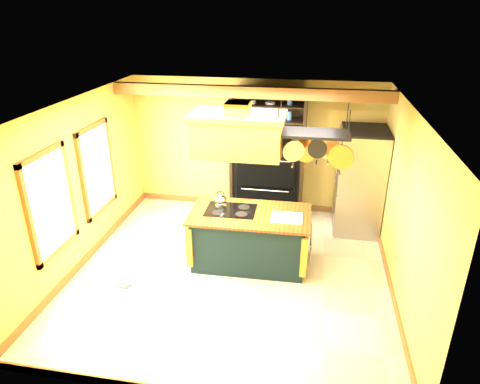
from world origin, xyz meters
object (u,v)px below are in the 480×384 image
(range_hood, at_px, (238,133))
(refrigerator, at_px, (359,183))
(hutch, at_px, (268,170))
(pot_rack, at_px, (313,142))
(kitchen_island, at_px, (250,238))

(range_hood, distance_m, refrigerator, 2.86)
(hutch, bearing_deg, refrigerator, -11.13)
(pot_rack, bearing_deg, range_hood, 180.00)
(pot_rack, height_order, hutch, pot_rack)
(kitchen_island, height_order, range_hood, range_hood)
(pot_rack, relative_size, hutch, 0.47)
(refrigerator, xyz_separation_m, hutch, (-1.76, 0.35, 0.02))
(kitchen_island, xyz_separation_m, hutch, (0.06, 1.89, 0.49))
(refrigerator, height_order, hutch, hutch)
(kitchen_island, height_order, hutch, hutch)
(pot_rack, height_order, refrigerator, pot_rack)
(range_hood, bearing_deg, refrigerator, 37.47)
(pot_rack, bearing_deg, hutch, 114.21)
(range_hood, height_order, refrigerator, range_hood)
(range_hood, xyz_separation_m, pot_rack, (1.11, -0.00, -0.08))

